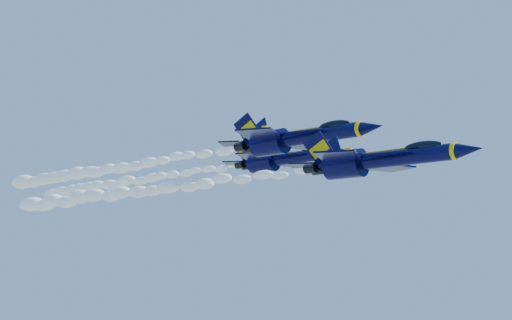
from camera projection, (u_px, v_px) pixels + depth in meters
The scene contains 6 objects.
jet_lead at pixel (378, 159), 58.23m from camera, with size 15.58×12.78×5.79m.
smoke_trail_jet_lead at pixel (142, 191), 75.64m from camera, with size 43.40×1.86×1.67m, color white.
jet_second at pixel (297, 138), 74.75m from camera, with size 17.91×14.69×6.66m.
smoke_trail_jet_second at pixel (114, 169), 92.77m from camera, with size 43.40×2.14×1.93m, color white.
jet_third at pixel (285, 159), 91.50m from camera, with size 17.37×14.25×6.45m.
smoke_trail_jet_third at pixel (132, 181), 109.39m from camera, with size 43.40×2.07×1.87m, color white.
Camera 1 is at (49.35, -66.04, 138.70)m, focal length 50.00 mm.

